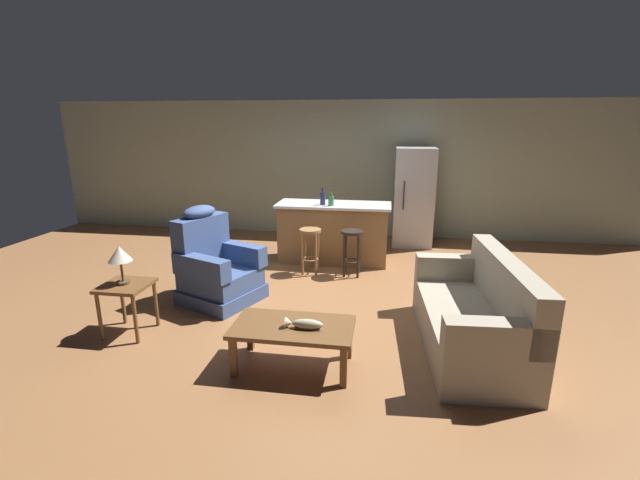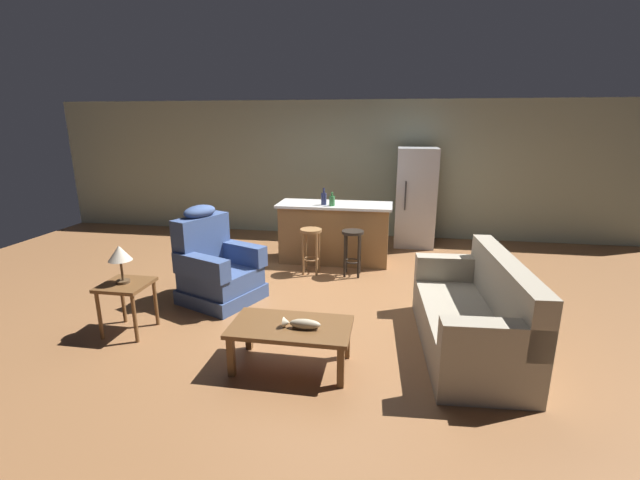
% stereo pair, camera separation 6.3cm
% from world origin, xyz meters
% --- Properties ---
extents(ground_plane, '(12.00, 12.00, 0.00)m').
position_xyz_m(ground_plane, '(0.00, 0.00, 0.00)').
color(ground_plane, brown).
extents(back_wall, '(12.00, 0.05, 2.60)m').
position_xyz_m(back_wall, '(0.00, 3.12, 1.30)').
color(back_wall, '#9EA88E').
rests_on(back_wall, ground_plane).
extents(coffee_table, '(1.10, 0.60, 0.42)m').
position_xyz_m(coffee_table, '(0.03, -1.82, 0.36)').
color(coffee_table, brown).
rests_on(coffee_table, ground_plane).
extents(fish_figurine, '(0.34, 0.10, 0.10)m').
position_xyz_m(fish_figurine, '(0.14, -1.87, 0.46)').
color(fish_figurine, '#4C3823').
rests_on(fish_figurine, coffee_table).
extents(couch, '(0.96, 1.95, 0.94)m').
position_xyz_m(couch, '(1.74, -1.20, 0.34)').
color(couch, '#9E937F').
rests_on(couch, ground_plane).
extents(recliner_near_lamp, '(1.10, 1.10, 1.20)m').
position_xyz_m(recliner_near_lamp, '(-1.27, -0.44, 0.42)').
color(recliner_near_lamp, '#384C7A').
rests_on(recliner_near_lamp, ground_plane).
extents(end_table, '(0.48, 0.48, 0.56)m').
position_xyz_m(end_table, '(-1.84, -1.45, 0.46)').
color(end_table, brown).
rests_on(end_table, ground_plane).
extents(table_lamp, '(0.24, 0.24, 0.41)m').
position_xyz_m(table_lamp, '(-1.87, -1.44, 0.87)').
color(table_lamp, '#4C3823').
rests_on(table_lamp, end_table).
extents(kitchen_island, '(1.80, 0.70, 0.95)m').
position_xyz_m(kitchen_island, '(0.00, 1.35, 0.48)').
color(kitchen_island, olive).
rests_on(kitchen_island, ground_plane).
extents(bar_stool_left, '(0.32, 0.32, 0.68)m').
position_xyz_m(bar_stool_left, '(-0.27, 0.72, 0.47)').
color(bar_stool_left, olive).
rests_on(bar_stool_left, ground_plane).
extents(bar_stool_right, '(0.32, 0.32, 0.68)m').
position_xyz_m(bar_stool_right, '(0.35, 0.72, 0.47)').
color(bar_stool_right, black).
rests_on(bar_stool_right, ground_plane).
extents(refrigerator, '(0.70, 0.69, 1.76)m').
position_xyz_m(refrigerator, '(1.31, 2.55, 0.88)').
color(refrigerator, '#B7B7BC').
rests_on(refrigerator, ground_plane).
extents(bottle_tall_green, '(0.08, 0.08, 0.27)m').
position_xyz_m(bottle_tall_green, '(-0.16, 1.22, 1.05)').
color(bottle_tall_green, '#23284C').
rests_on(bottle_tall_green, kitchen_island).
extents(bottle_short_amber, '(0.09, 0.09, 0.21)m').
position_xyz_m(bottle_short_amber, '(-0.02, 1.16, 1.03)').
color(bottle_short_amber, '#2D6B38').
rests_on(bottle_short_amber, kitchen_island).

